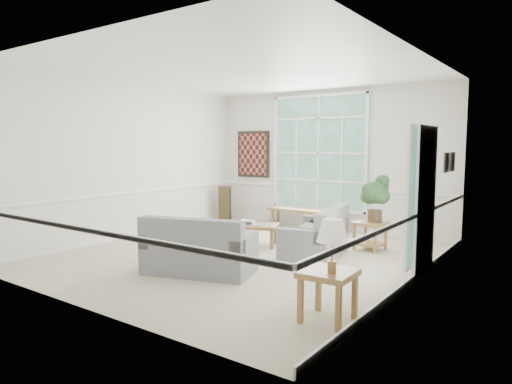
% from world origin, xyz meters
% --- Properties ---
extents(floor, '(5.50, 6.00, 0.01)m').
position_xyz_m(floor, '(0.00, 0.00, -0.01)').
color(floor, '#B3AE93').
rests_on(floor, ground).
extents(ceiling, '(5.50, 6.00, 0.02)m').
position_xyz_m(ceiling, '(0.00, 0.00, 3.00)').
color(ceiling, white).
rests_on(ceiling, ground).
extents(wall_back, '(5.50, 0.02, 3.00)m').
position_xyz_m(wall_back, '(0.00, 3.00, 1.50)').
color(wall_back, silver).
rests_on(wall_back, ground).
extents(wall_front, '(5.50, 0.02, 3.00)m').
position_xyz_m(wall_front, '(0.00, -3.00, 1.50)').
color(wall_front, silver).
rests_on(wall_front, ground).
extents(wall_left, '(0.02, 6.00, 3.00)m').
position_xyz_m(wall_left, '(-2.75, 0.00, 1.50)').
color(wall_left, silver).
rests_on(wall_left, ground).
extents(wall_right, '(0.02, 6.00, 3.00)m').
position_xyz_m(wall_right, '(2.75, 0.00, 1.50)').
color(wall_right, silver).
rests_on(wall_right, ground).
extents(window_back, '(2.30, 0.08, 2.40)m').
position_xyz_m(window_back, '(-0.20, 2.96, 1.65)').
color(window_back, white).
rests_on(window_back, wall_back).
extents(entry_door, '(0.08, 0.90, 2.10)m').
position_xyz_m(entry_door, '(2.71, 0.60, 1.05)').
color(entry_door, white).
rests_on(entry_door, floor).
extents(door_sidelight, '(0.08, 0.26, 1.90)m').
position_xyz_m(door_sidelight, '(2.71, -0.03, 1.15)').
color(door_sidelight, white).
rests_on(door_sidelight, wall_right).
extents(wall_art, '(0.90, 0.06, 1.10)m').
position_xyz_m(wall_art, '(-1.95, 2.95, 1.60)').
color(wall_art, maroon).
rests_on(wall_art, wall_back).
extents(wall_frame_near, '(0.04, 0.26, 0.32)m').
position_xyz_m(wall_frame_near, '(2.71, 1.75, 1.55)').
color(wall_frame_near, black).
rests_on(wall_frame_near, wall_right).
extents(wall_frame_far, '(0.04, 0.26, 0.32)m').
position_xyz_m(wall_frame_far, '(2.71, 2.15, 1.55)').
color(wall_frame_far, black).
rests_on(wall_frame_far, wall_right).
extents(loveseat_right, '(1.08, 1.64, 0.82)m').
position_xyz_m(loveseat_right, '(0.99, 0.61, 0.41)').
color(loveseat_right, slate).
rests_on(loveseat_right, floor).
extents(loveseat_front, '(1.70, 1.22, 0.83)m').
position_xyz_m(loveseat_front, '(0.08, -1.17, 0.41)').
color(loveseat_front, slate).
rests_on(loveseat_front, floor).
extents(coffee_table, '(1.19, 0.95, 0.39)m').
position_xyz_m(coffee_table, '(-0.39, 0.67, 0.19)').
color(coffee_table, olive).
rests_on(coffee_table, floor).
extents(pewter_bowl, '(0.43, 0.43, 0.08)m').
position_xyz_m(pewter_bowl, '(-0.43, 0.68, 0.43)').
color(pewter_bowl, '#A3A4A8').
rests_on(pewter_bowl, coffee_table).
extents(window_bench, '(1.83, 0.36, 0.43)m').
position_xyz_m(window_bench, '(-0.30, 2.65, 0.21)').
color(window_bench, olive).
rests_on(window_bench, floor).
extents(end_table, '(0.54, 0.54, 0.49)m').
position_xyz_m(end_table, '(1.54, 1.62, 0.25)').
color(end_table, olive).
rests_on(end_table, floor).
extents(houseplant, '(0.49, 0.49, 0.84)m').
position_xyz_m(houseplant, '(1.60, 1.66, 0.91)').
color(houseplant, '#284925').
rests_on(houseplant, end_table).
extents(side_table, '(0.54, 0.54, 0.54)m').
position_xyz_m(side_table, '(2.40, -1.73, 0.27)').
color(side_table, olive).
rests_on(side_table, floor).
extents(table_lamp, '(0.40, 0.40, 0.55)m').
position_xyz_m(table_lamp, '(2.47, -1.79, 0.81)').
color(table_lamp, white).
rests_on(table_lamp, side_table).
extents(pet_bed, '(0.44, 0.44, 0.12)m').
position_xyz_m(pet_bed, '(-1.35, 2.65, 0.06)').
color(pet_bed, gray).
rests_on(pet_bed, floor).
extents(floor_speaker, '(0.33, 0.30, 0.85)m').
position_xyz_m(floor_speaker, '(-2.40, 2.42, 0.42)').
color(floor_speaker, '#392A18').
rests_on(floor_speaker, floor).
extents(cat, '(0.36, 0.28, 0.15)m').
position_xyz_m(cat, '(0.79, 1.11, 0.49)').
color(cat, black).
rests_on(cat, loveseat_right).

